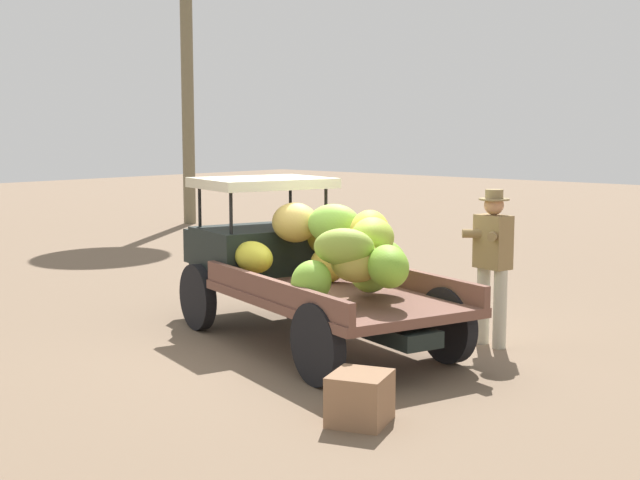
% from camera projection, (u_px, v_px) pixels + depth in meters
% --- Properties ---
extents(ground_plane, '(60.00, 60.00, 0.00)m').
position_uv_depth(ground_plane, '(310.00, 341.00, 10.25)').
color(ground_plane, '#76604B').
extents(truck, '(4.66, 2.73, 1.84)m').
position_uv_depth(truck, '(305.00, 259.00, 10.23)').
color(truck, black).
rests_on(truck, ground).
extents(farmer, '(0.53, 0.49, 1.78)m').
position_uv_depth(farmer, '(492.00, 257.00, 9.92)').
color(farmer, beige).
rests_on(farmer, ground).
extents(wooden_crate, '(0.61, 0.64, 0.43)m').
position_uv_depth(wooden_crate, '(360.00, 398.00, 7.40)').
color(wooden_crate, '#8D6749').
rests_on(wooden_crate, ground).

